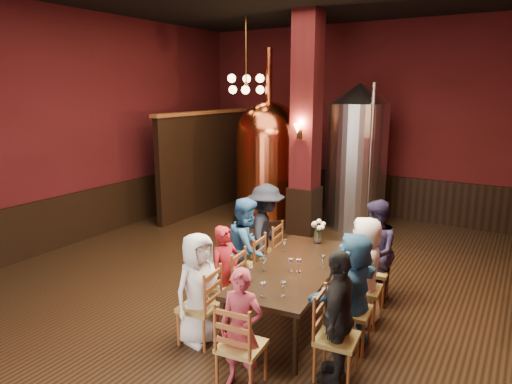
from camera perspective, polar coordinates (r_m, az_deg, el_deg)
The scene contains 37 objects.
room at distance 6.81m, azimuth -1.47°, elevation 6.35°, with size 10.00×10.02×4.50m.
wainscot_back at distance 11.54m, azimuth 11.96°, elevation -0.01°, with size 7.90×0.08×1.00m, color black.
wainscot_left at distance 9.83m, azimuth -21.27°, elevation -2.88°, with size 0.08×9.90×1.00m, color black.
column at distance 9.40m, azimuth 6.28°, elevation 8.10°, with size 0.58×0.58×4.50m, color #450E13.
partition at distance 11.37m, azimuth -6.36°, elevation 3.60°, with size 0.22×3.50×2.40m, color black.
pendant_cluster at distance 10.17m, azimuth -1.24°, elevation 13.33°, with size 0.90×0.90×1.70m, color #A57226, non-canonical shape.
sconce_column at distance 9.13m, azimuth 5.47°, elevation 7.66°, with size 0.20×0.20×0.36m, color black, non-canonical shape.
dining_table at distance 6.09m, azimuth 4.82°, elevation -9.76°, with size 1.25×2.49×0.75m.
chair_0 at distance 5.70m, azimuth -7.14°, elevation -13.96°, with size 0.46×0.46×0.92m, color #9B5127, non-canonical shape.
person_0 at distance 5.60m, azimuth -7.20°, elevation -11.88°, with size 0.67×0.44×1.38m, color white.
chair_1 at distance 6.22m, azimuth -3.81°, elevation -11.50°, with size 0.46×0.46×0.92m, color #9B5127, non-canonical shape.
person_1 at distance 6.15m, azimuth -3.84°, elevation -9.99°, with size 0.46×0.31×1.27m, color maroon.
chair_2 at distance 6.76m, azimuth -1.10°, elevation -9.42°, with size 0.46×0.46×0.92m, color #9B5127, non-canonical shape.
person_2 at distance 6.65m, azimuth -1.11°, elevation -7.07°, with size 0.73×0.36×1.51m, color #2C6094.
chair_3 at distance 7.33m, azimuth 1.22°, elevation -7.61°, with size 0.46×0.46×0.92m, color #9B5127, non-canonical shape.
person_3 at distance 7.22m, azimuth 1.23°, elevation -5.17°, with size 1.02×0.58×1.57m, color black.
chair_4 at distance 5.11m, azimuth 10.10°, elevation -17.51°, with size 0.46×0.46×0.92m, color #9B5127, non-canonical shape.
person_4 at distance 4.98m, azimuth 10.22°, elevation -14.93°, with size 0.84×0.35×1.44m, color black.
chair_5 at distance 5.68m, azimuth 11.91°, elevation -14.28°, with size 0.46×0.46×0.92m, color #9B5127, non-canonical shape.
person_5 at distance 5.57m, azimuth 12.03°, elevation -11.96°, with size 1.32×0.42×1.42m, color #2E618C.
chair_6 at distance 6.26m, azimuth 13.33°, elevation -11.66°, with size 0.46×0.46×0.92m, color #9B5127, non-canonical shape.
person_6 at distance 6.16m, azimuth 13.45°, elevation -9.51°, with size 0.70×0.45×1.43m, color white.
chair_7 at distance 6.87m, azimuth 14.49°, elevation -9.47°, with size 0.46×0.46×0.92m, color #9B5127, non-canonical shape.
person_7 at distance 6.77m, azimuth 14.63°, elevation -7.21°, with size 0.73×0.36×1.50m, color #211B37.
chair_8 at distance 4.92m, azimuth -1.83°, elevation -18.60°, with size 0.46×0.46×0.92m, color #9B5127, non-canonical shape.
person_8 at distance 4.82m, azimuth -1.84°, elevation -16.78°, with size 0.47×0.31×1.28m, color #A83848.
copper_kettle at distance 10.44m, azimuth 1.57°, elevation 4.01°, with size 1.64×1.64×3.87m.
steel_vessel at distance 10.18m, azimuth 12.48°, elevation 4.37°, with size 1.55×1.55×3.13m.
rose_vase at distance 6.88m, azimuth 7.76°, elevation -4.46°, with size 0.21×0.21×0.36m.
wine_glass_0 at distance 5.87m, azimuth 0.99°, elevation -9.04°, with size 0.07×0.07×0.17m, color white, non-canonical shape.
wine_glass_1 at distance 6.55m, azimuth 3.56°, elevation -6.68°, with size 0.07×0.07×0.17m, color white, non-canonical shape.
wine_glass_2 at distance 5.21m, azimuth 3.41°, elevation -12.00°, with size 0.07×0.07×0.17m, color white, non-canonical shape.
wine_glass_3 at distance 5.18m, azimuth 0.92°, elevation -12.13°, with size 0.07×0.07×0.17m, color white, non-canonical shape.
wine_glass_4 at distance 5.87m, azimuth 4.32°, elevation -9.08°, with size 0.07×0.07×0.17m, color white, non-canonical shape.
wine_glass_5 at distance 6.02m, azimuth 8.31°, elevation -8.59°, with size 0.07×0.07×0.17m, color white, non-canonical shape.
wine_glass_6 at distance 5.85m, azimuth 5.36°, elevation -9.16°, with size 0.07×0.07×0.17m, color white, non-canonical shape.
wine_glass_7 at distance 5.59m, azimuth -0.72°, elevation -10.18°, with size 0.07×0.07×0.17m, color white, non-canonical shape.
Camera 1 is at (3.64, -5.70, 3.03)m, focal length 32.00 mm.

